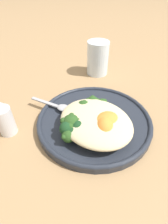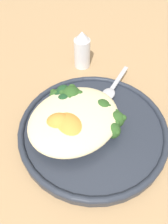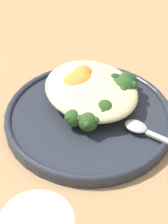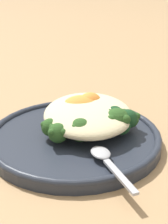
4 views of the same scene
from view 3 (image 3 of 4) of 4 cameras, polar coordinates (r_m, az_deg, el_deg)
name	(u,v)px [view 3 (image 3 of 4)]	position (r m, az deg, el deg)	size (l,w,h in m)	color
ground_plane	(92,125)	(0.63, 1.30, -1.94)	(4.00, 4.00, 0.00)	#9E7A51
plate	(91,115)	(0.63, 1.11, -0.48)	(0.28, 0.28, 0.02)	#232833
quinoa_mound	(91,89)	(0.63, 1.05, 3.47)	(0.17, 0.15, 0.04)	beige
broccoli_stalk_0	(74,111)	(0.60, -1.47, 0.12)	(0.07, 0.07, 0.03)	#9EBC66
broccoli_stalk_1	(86,116)	(0.59, 0.33, -0.55)	(0.10, 0.06, 0.03)	#9EBC66
broccoli_stalk_2	(100,108)	(0.60, 2.38, 0.67)	(0.10, 0.04, 0.04)	#9EBC66
broccoli_stalk_3	(96,100)	(0.62, 1.89, 1.81)	(0.08, 0.04, 0.03)	#9EBC66
broccoli_stalk_4	(116,89)	(0.64, 4.86, 3.50)	(0.08, 0.10, 0.04)	#9EBC66
broccoli_stalk_5	(112,85)	(0.66, 4.23, 4.10)	(0.05, 0.11, 0.03)	#9EBC66
sweet_potato_chunk_0	(83,79)	(0.65, -0.18, 5.13)	(0.05, 0.04, 0.05)	orange
sweet_potato_chunk_1	(79,85)	(0.64, -0.81, 4.19)	(0.07, 0.05, 0.04)	orange
sweet_potato_chunk_2	(75,86)	(0.65, -1.45, 4.02)	(0.05, 0.04, 0.03)	orange
kale_tuft	(122,85)	(0.65, 5.79, 4.05)	(0.05, 0.06, 0.04)	#193D1E
spoon	(145,130)	(0.59, 9.21, -2.77)	(0.12, 0.06, 0.01)	#A3A3A8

